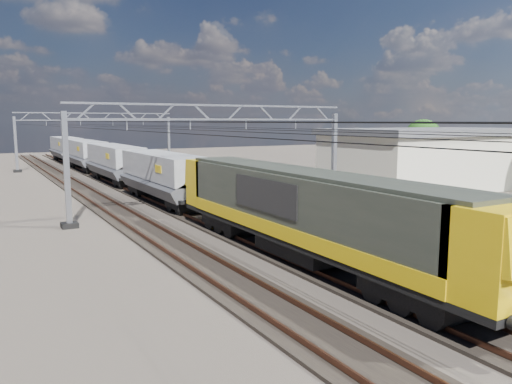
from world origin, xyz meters
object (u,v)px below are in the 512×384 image
hopper_wagon_fourth (66,147)px  hopper_wagon_lead (164,174)px  industrial_shed (429,158)px  tree_far (426,140)px  catenary_gantry_far (98,138)px  hopper_wagon_mid (115,161)px  hopper_wagon_third (86,153)px  locomotive (303,209)px  catenary_gantry_mid (219,154)px

hopper_wagon_fourth → hopper_wagon_lead: bearing=-90.0°
industrial_shed → tree_far: tree_far is taller
hopper_wagon_fourth → industrial_shed: size_ratio=0.70×
catenary_gantry_far → hopper_wagon_fourth: catenary_gantry_far is taller
hopper_wagon_mid → hopper_wagon_third: bearing=90.0°
locomotive → hopper_wagon_third: size_ratio=1.62×
hopper_wagon_lead → hopper_wagon_fourth: bearing=90.0°
hopper_wagon_lead → hopper_wagon_fourth: same height
catenary_gantry_far → industrial_shed: catenary_gantry_far is taller
catenary_gantry_mid → tree_far: catenary_gantry_mid is taller
hopper_wagon_lead → catenary_gantry_mid: bearing=-69.1°
locomotive → tree_far: 39.26m
catenary_gantry_far → hopper_wagon_third: catenary_gantry_far is taller
catenary_gantry_far → locomotive: (-2.00, -48.45, -1.58)m
locomotive → hopper_wagon_mid: bearing=90.0°
catenary_gantry_mid → hopper_wagon_fourth: (-2.00, 47.85, -1.67)m
locomotive → hopper_wagon_third: locomotive is taller
locomotive → hopper_wagon_lead: 17.70m
catenary_gantry_mid → industrial_shed: bearing=5.2°
hopper_wagon_third → industrial_shed: 39.72m
locomotive → hopper_wagon_third: bearing=90.0°
industrial_shed → tree_far: (8.32, 7.79, 1.25)m
hopper_wagon_mid → tree_far: bearing=-16.6°
catenary_gantry_mid → catenary_gantry_far: same height
catenary_gantry_mid → hopper_wagon_mid: size_ratio=1.53×
catenary_gantry_far → tree_far: (30.32, -26.21, 0.07)m
hopper_wagon_lead → tree_far: tree_far is taller
catenary_gantry_mid → catenary_gantry_far: (0.00, 36.00, 0.00)m
hopper_wagon_lead → locomotive: bearing=-90.0°
catenary_gantry_far → hopper_wagon_fourth: size_ratio=1.53×
hopper_wagon_lead → hopper_wagon_third: size_ratio=1.00×
hopper_wagon_lead → hopper_wagon_third: same height
hopper_wagon_mid → catenary_gantry_far: bearing=83.1°
hopper_wagon_third → hopper_wagon_fourth: bearing=90.0°
catenary_gantry_mid → locomotive: bearing=-99.1°
catenary_gantry_mid → hopper_wagon_fourth: 47.92m
hopper_wagon_lead → hopper_wagon_fourth: (0.00, 42.60, 0.00)m
tree_far → hopper_wagon_lead: bearing=-172.0°
hopper_wagon_mid → hopper_wagon_lead: bearing=-90.0°
locomotive → industrial_shed: industrial_shed is taller
catenary_gantry_mid → hopper_wagon_lead: bearing=110.9°
hopper_wagon_mid → hopper_wagon_fourth: same height
hopper_wagon_mid → hopper_wagon_third: 14.20m
hopper_wagon_mid → hopper_wagon_fourth: (0.00, 28.40, 0.00)m
tree_far → catenary_gantry_mid: bearing=-162.1°
hopper_wagon_fourth → locomotive: bearing=-90.0°
catenary_gantry_mid → tree_far: size_ratio=3.18×
hopper_wagon_fourth → catenary_gantry_mid: bearing=-87.6°
catenary_gantry_mid → hopper_wagon_third: catenary_gantry_mid is taller
hopper_wagon_mid → tree_far: (32.32, -9.66, 1.75)m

